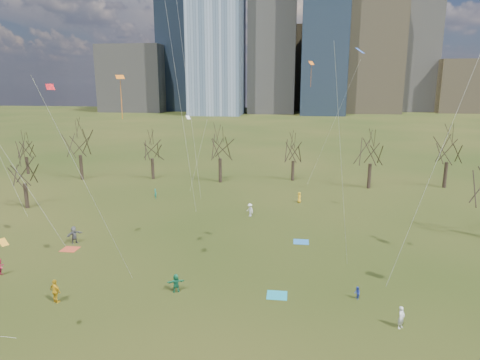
# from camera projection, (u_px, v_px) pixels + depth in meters

# --- Properties ---
(ground) EXTENTS (500.00, 500.00, 0.00)m
(ground) POSITION_uv_depth(u_px,v_px,m) (219.00, 306.00, 32.12)
(ground) COLOR black
(ground) RESTS_ON ground
(downtown_skyline) EXTENTS (212.50, 78.00, 118.00)m
(downtown_skyline) POSITION_uv_depth(u_px,v_px,m) (284.00, 38.00, 227.18)
(downtown_skyline) COLOR slate
(downtown_skyline) RESTS_ON ground
(bare_tree_row) EXTENTS (113.04, 29.80, 9.50)m
(bare_tree_row) POSITION_uv_depth(u_px,v_px,m) (260.00, 150.00, 66.72)
(bare_tree_row) COLOR black
(bare_tree_row) RESTS_ON ground
(blanket_teal) EXTENTS (1.60, 1.50, 0.03)m
(blanket_teal) POSITION_uv_depth(u_px,v_px,m) (277.00, 295.00, 33.73)
(blanket_teal) COLOR teal
(blanket_teal) RESTS_ON ground
(blanket_navy) EXTENTS (1.60, 1.50, 0.03)m
(blanket_navy) POSITION_uv_depth(u_px,v_px,m) (301.00, 242.00, 44.97)
(blanket_navy) COLOR #286EBA
(blanket_navy) RESTS_ON ground
(blanket_crimson) EXTENTS (1.60, 1.50, 0.03)m
(blanket_crimson) POSITION_uv_depth(u_px,v_px,m) (70.00, 249.00, 42.99)
(blanket_crimson) COLOR #BA4225
(blanket_crimson) RESTS_ON ground
(person_1) EXTENTS (0.67, 0.68, 1.59)m
(person_1) POSITION_uv_depth(u_px,v_px,m) (401.00, 317.00, 29.12)
(person_1) COLOR silver
(person_1) RESTS_ON ground
(person_2) EXTENTS (0.63, 0.79, 1.57)m
(person_2) POSITION_uv_depth(u_px,v_px,m) (1.00, 267.00, 37.07)
(person_2) COLOR #C11B42
(person_2) RESTS_ON ground
(person_4) EXTENTS (1.20, 0.86, 1.89)m
(person_4) POSITION_uv_depth(u_px,v_px,m) (55.00, 291.00, 32.44)
(person_4) COLOR gold
(person_4) RESTS_ON ground
(person_5) EXTENTS (1.48, 0.97, 1.53)m
(person_5) POSITION_uv_depth(u_px,v_px,m) (176.00, 283.00, 34.14)
(person_5) COLOR #19734B
(person_5) RESTS_ON ground
(person_8) EXTENTS (0.45, 0.55, 1.03)m
(person_8) POSITION_uv_depth(u_px,v_px,m) (357.00, 293.00, 33.03)
(person_8) COLOR #273CAC
(person_8) RESTS_ON ground
(person_9) EXTENTS (1.20, 1.18, 1.65)m
(person_9) POSITION_uv_depth(u_px,v_px,m) (250.00, 210.00, 53.38)
(person_9) COLOR white
(person_9) RESTS_ON ground
(person_11) EXTENTS (1.43, 1.74, 1.86)m
(person_11) POSITION_uv_depth(u_px,v_px,m) (74.00, 235.00, 44.42)
(person_11) COLOR #5B5B5F
(person_11) RESTS_ON ground
(person_12) EXTENTS (0.49, 0.74, 1.50)m
(person_12) POSITION_uv_depth(u_px,v_px,m) (299.00, 197.00, 59.49)
(person_12) COLOR yellow
(person_12) RESTS_ON ground
(person_13) EXTENTS (0.58, 0.61, 1.41)m
(person_13) POSITION_uv_depth(u_px,v_px,m) (155.00, 194.00, 61.67)
(person_13) COLOR #1A7663
(person_13) RESTS_ON ground
(kites_airborne) EXTENTS (60.46, 50.58, 36.30)m
(kites_airborne) POSITION_uv_depth(u_px,v_px,m) (296.00, 112.00, 39.79)
(kites_airborne) COLOR orange
(kites_airborne) RESTS_ON ground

